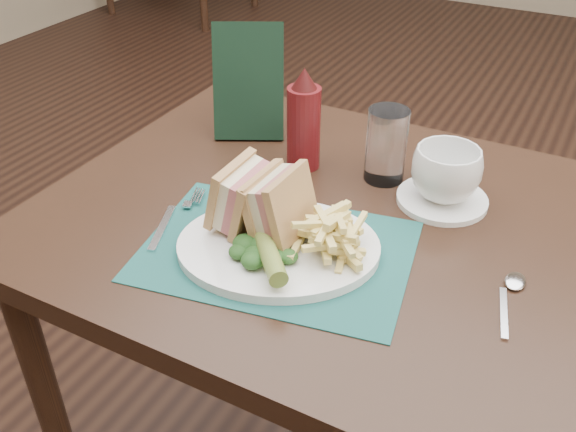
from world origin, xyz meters
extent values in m
plane|color=black|center=(0.00, 0.00, 0.00)|extent=(7.00, 7.00, 0.00)
plane|color=gray|center=(0.00, 3.50, 0.00)|extent=(6.00, 0.00, 6.00)
cube|color=#184D48|center=(-0.01, -0.63, 0.75)|extent=(0.43, 0.34, 0.00)
cylinder|color=olive|center=(0.01, -0.69, 0.79)|extent=(0.10, 0.11, 0.03)
cylinder|color=white|center=(0.16, -0.38, 0.76)|extent=(0.19, 0.19, 0.01)
imported|color=white|center=(0.16, -0.38, 0.80)|extent=(0.16, 0.16, 0.09)
cylinder|color=white|center=(0.05, -0.35, 0.81)|extent=(0.09, 0.09, 0.13)
cube|color=black|center=(-0.25, -0.31, 0.86)|extent=(0.16, 0.13, 0.21)
camera|label=1|loc=(0.36, -1.29, 1.33)|focal=40.00mm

